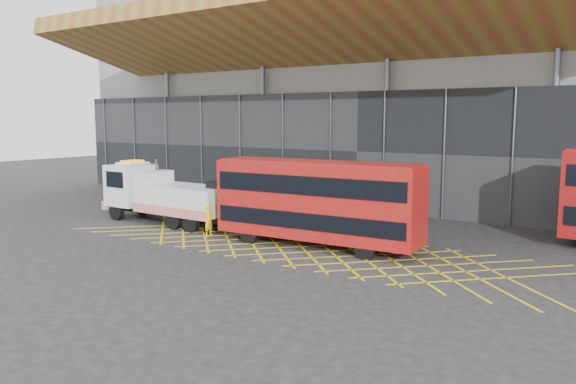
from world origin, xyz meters
The scene contains 6 objects.
ground_plane centered at (0.00, 0.00, 0.00)m, with size 120.00×120.00×0.00m, color #252427.
road_markings centered at (4.80, 0.00, 0.01)m, with size 26.36×7.16×0.01m.
construction_building centered at (1.92, 18.40, 8.98)m, with size 55.00×23.97×18.00m.
recovery_truck centered at (-5.45, 0.69, 1.71)m, with size 10.61×2.78×3.70m.
bus_towed centered at (5.40, 0.40, 2.33)m, with size 10.43×2.98×4.19m.
worker centered at (-0.68, -0.59, 0.85)m, with size 0.62×0.41×1.69m, color yellow.
Camera 1 is at (19.24, -22.62, 6.26)m, focal length 35.00 mm.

